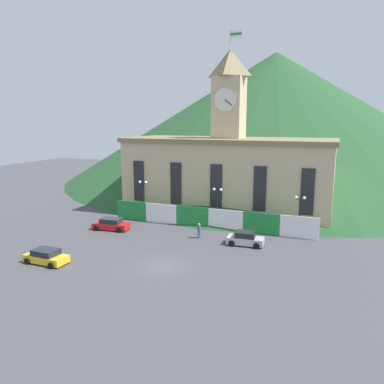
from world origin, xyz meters
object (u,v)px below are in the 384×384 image
object	(u,v)px
car_yellow_coupe	(46,257)
pedestrian	(199,230)
street_lamp_right	(217,199)
street_lamp_left	(300,207)
street_lamp_center	(143,192)
car_silver_hatch	(245,239)
car_red_sedan	(111,224)

from	to	relation	value
car_yellow_coupe	pedestrian	bearing A→B (deg)	50.62
car_yellow_coupe	pedestrian	xyz separation A→B (m)	(10.79, 12.46, 0.33)
street_lamp_right	street_lamp_left	world-z (taller)	street_lamp_right
street_lamp_center	street_lamp_left	size ratio (longest dim) A/B	1.12
street_lamp_center	car_silver_hatch	distance (m)	16.46
car_silver_hatch	pedestrian	world-z (taller)	pedestrian
street_lamp_center	street_lamp_left	world-z (taller)	street_lamp_center
car_red_sedan	car_silver_hatch	xyz separation A→B (m)	(16.84, 0.31, 0.02)
car_yellow_coupe	street_lamp_center	bearing A→B (deg)	88.06
street_lamp_center	car_red_sedan	bearing A→B (deg)	-105.71
street_lamp_right	pedestrian	size ratio (longest dim) A/B	2.90
car_silver_hatch	pedestrian	size ratio (longest dim) A/B	2.26
street_lamp_left	car_yellow_coupe	xyz separation A→B (m)	(-21.34, -17.17, -2.89)
street_lamp_right	street_lamp_left	size ratio (longest dim) A/B	1.06
street_lamp_center	car_silver_hatch	world-z (taller)	street_lamp_center
street_lamp_center	pedestrian	size ratio (longest dim) A/B	3.06
street_lamp_center	street_lamp_right	xyz separation A→B (m)	(10.42, 0.00, -0.18)
street_lamp_center	street_lamp_right	bearing A→B (deg)	0.00
car_yellow_coupe	pedestrian	distance (m)	16.49
car_red_sedan	car_silver_hatch	bearing A→B (deg)	-5.45
car_yellow_coupe	street_lamp_left	bearing A→B (deg)	40.34
street_lamp_left	street_lamp_center	bearing A→B (deg)	-180.00
street_lamp_right	car_silver_hatch	xyz separation A→B (m)	(4.88, -5.19, -3.01)
street_lamp_right	car_silver_hatch	size ratio (longest dim) A/B	1.28
car_silver_hatch	street_lamp_center	bearing A→B (deg)	158.36
car_red_sedan	street_lamp_left	bearing A→B (deg)	7.62
street_lamp_center	car_yellow_coupe	bearing A→B (deg)	-93.46
pedestrian	street_lamp_center	bearing A→B (deg)	169.59
street_lamp_center	car_red_sedan	size ratio (longest dim) A/B	1.18
street_lamp_center	pedestrian	bearing A→B (deg)	-25.77
street_lamp_center	pedestrian	world-z (taller)	street_lamp_center
street_lamp_right	car_yellow_coupe	distance (m)	20.87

